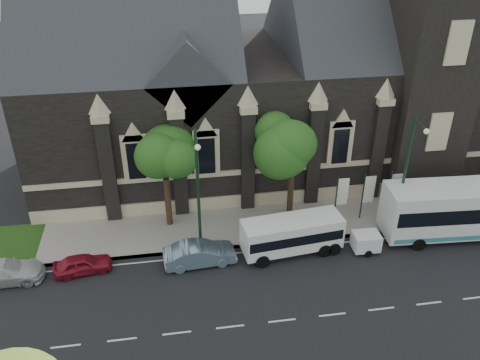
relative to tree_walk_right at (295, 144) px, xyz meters
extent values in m
plane|color=black|center=(-3.21, -10.71, -5.82)|extent=(160.00, 160.00, 0.00)
cube|color=gray|center=(-3.21, -1.21, -5.74)|extent=(80.00, 5.00, 0.15)
cube|color=black|center=(0.79, 8.79, -0.82)|extent=(40.00, 15.00, 10.00)
cube|color=#2B2D32|center=(-11.21, 8.79, 4.18)|extent=(16.00, 15.00, 15.00)
cube|color=#2B2D32|center=(10.79, 8.79, 4.18)|extent=(20.00, 15.00, 15.00)
cube|color=#2B2D32|center=(-7.21, 4.29, 4.18)|extent=(6.00, 6.00, 6.00)
cube|color=black|center=(10.79, 2.79, 3.18)|extent=(5.50, 5.50, 18.00)
cube|color=beige|center=(0.79, 1.25, -2.62)|extent=(40.00, 0.22, 0.40)
cube|color=beige|center=(0.79, 1.25, -5.22)|extent=(40.00, 0.25, 1.20)
cube|color=black|center=(-1.21, 1.11, -1.02)|extent=(1.20, 0.12, 2.80)
cylinder|color=black|center=(-0.21, -0.21, -3.84)|extent=(0.44, 0.44, 3.96)
sphere|color=#24541A|center=(-0.21, -0.21, -0.18)|extent=(3.84, 3.84, 3.84)
sphere|color=#24541A|center=(0.51, 0.51, 0.54)|extent=(2.88, 2.88, 2.88)
cylinder|color=black|center=(-9.21, -0.21, -3.84)|extent=(0.44, 0.44, 3.96)
sphere|color=#24541A|center=(-9.21, -0.21, -0.25)|extent=(3.68, 3.68, 3.68)
sphere|color=#24541A|center=(-8.52, 0.48, 0.44)|extent=(2.76, 2.76, 2.76)
cylinder|color=#152F1D|center=(6.79, -3.41, -1.32)|extent=(0.20, 0.20, 9.00)
cylinder|color=#152F1D|center=(6.79, -4.21, 2.88)|extent=(0.10, 1.60, 0.10)
sphere|color=silver|center=(6.79, -5.01, 2.78)|extent=(0.36, 0.36, 0.36)
cylinder|color=#152F1D|center=(-7.21, -3.41, -1.32)|extent=(0.20, 0.20, 9.00)
cylinder|color=#152F1D|center=(-7.21, -4.21, 2.88)|extent=(0.10, 1.60, 0.10)
sphere|color=silver|center=(-7.21, -5.01, 2.78)|extent=(0.36, 0.36, 0.36)
cylinder|color=#152F1D|center=(2.79, -1.71, -3.82)|extent=(0.10, 0.10, 4.00)
cube|color=white|center=(3.24, -1.71, -3.22)|extent=(0.80, 0.04, 2.20)
cylinder|color=#152F1D|center=(4.79, -1.71, -3.82)|extent=(0.10, 0.10, 4.00)
cube|color=white|center=(5.24, -1.71, -3.22)|extent=(0.80, 0.04, 2.20)
cylinder|color=#152F1D|center=(6.79, -1.71, -3.82)|extent=(0.10, 0.10, 4.00)
cube|color=white|center=(7.24, -1.71, -3.22)|extent=(0.80, 0.04, 2.20)
cube|color=teal|center=(12.37, -4.65, -5.07)|extent=(13.36, 3.72, 0.35)
cylinder|color=black|center=(7.47, -5.78, -5.37)|extent=(0.92, 0.34, 0.90)
cylinder|color=black|center=(7.65, -2.92, -5.37)|extent=(0.92, 0.34, 0.90)
cube|color=white|center=(-1.18, -4.61, -4.30)|extent=(6.89, 2.81, 2.14)
cube|color=black|center=(-1.18, -4.61, -4.21)|extent=(6.63, 2.82, 0.72)
cylinder|color=black|center=(-3.40, -5.91, -5.37)|extent=(0.92, 0.37, 0.90)
cylinder|color=black|center=(-3.62, -3.81, -5.37)|extent=(0.92, 0.37, 0.90)
cylinder|color=black|center=(0.93, -5.45, -5.37)|extent=(0.92, 0.37, 0.90)
cylinder|color=black|center=(0.71, -3.35, -5.37)|extent=(0.92, 0.37, 0.90)
cylinder|color=black|center=(1.60, -5.37, -5.37)|extent=(0.92, 0.37, 0.90)
cylinder|color=black|center=(1.38, -3.28, -5.37)|extent=(0.92, 0.37, 0.90)
cube|color=white|center=(3.83, -5.30, -5.01)|extent=(1.80, 1.36, 1.16)
cylinder|color=black|center=(3.82, -5.97, -5.57)|extent=(0.50, 0.19, 0.50)
cylinder|color=black|center=(3.84, -4.63, -5.57)|extent=(0.50, 0.19, 0.50)
cylinder|color=black|center=(4.99, -5.32, -5.33)|extent=(1.07, 0.10, 0.08)
imported|color=#7290A5|center=(-7.39, -4.89, -5.04)|extent=(4.83, 2.01, 1.56)
imported|color=maroon|center=(-14.91, -4.56, -5.19)|extent=(3.82, 1.95, 1.25)
imported|color=silver|center=(-19.71, -4.68, -5.10)|extent=(4.99, 2.12, 1.44)
camera|label=1|loc=(-8.81, -30.88, 15.68)|focal=37.62mm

